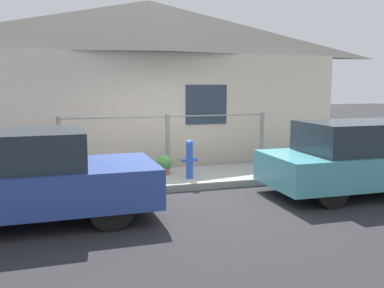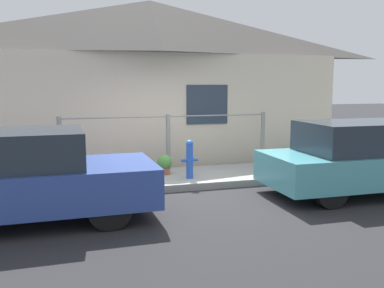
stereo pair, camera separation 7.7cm
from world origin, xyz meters
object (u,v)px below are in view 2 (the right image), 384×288
(potted_plant_near_hydrant, at_px, (165,164))
(car_right, at_px, (364,158))
(car_left, at_px, (14,177))
(fire_hydrant, at_px, (190,158))

(potted_plant_near_hydrant, bearing_deg, car_right, -32.16)
(car_left, bearing_deg, fire_hydrant, 25.82)
(fire_hydrant, height_order, potted_plant_near_hydrant, fire_hydrant)
(car_left, relative_size, car_right, 1.04)
(car_left, relative_size, potted_plant_near_hydrant, 9.75)
(car_left, distance_m, potted_plant_near_hydrant, 3.58)
(potted_plant_near_hydrant, bearing_deg, car_left, -142.50)
(fire_hydrant, distance_m, potted_plant_near_hydrant, 0.71)
(car_left, bearing_deg, car_right, -0.82)
(car_right, height_order, potted_plant_near_hydrant, car_right)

